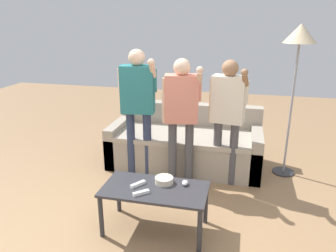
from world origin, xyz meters
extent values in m
plane|color=#93704C|center=(0.00, 0.00, 0.00)|extent=(12.00, 12.00, 0.00)
cube|color=#9E9384|center=(0.01, 1.39, 0.21)|extent=(2.02, 0.90, 0.42)
cube|color=#AA9F8F|center=(0.01, 1.31, 0.45)|extent=(1.74, 0.78, 0.06)
cube|color=#9E9384|center=(0.01, 1.74, 0.60)|extent=(2.02, 0.18, 0.36)
cube|color=#9E9384|center=(-0.93, 1.39, 0.28)|extent=(0.14, 0.90, 0.57)
cube|color=#9E9384|center=(0.95, 1.39, 0.28)|extent=(0.14, 0.90, 0.57)
cube|color=#2D2D33|center=(-0.01, -0.12, 0.44)|extent=(0.98, 0.50, 0.03)
cylinder|color=#2D2D33|center=(-0.46, -0.34, 0.21)|extent=(0.04, 0.04, 0.42)
cylinder|color=#2D2D33|center=(0.45, -0.34, 0.21)|extent=(0.04, 0.04, 0.42)
cylinder|color=#2D2D33|center=(-0.46, 0.10, 0.21)|extent=(0.04, 0.04, 0.42)
cylinder|color=#2D2D33|center=(0.45, 0.10, 0.21)|extent=(0.04, 0.04, 0.42)
cylinder|color=beige|center=(0.06, -0.01, 0.48)|extent=(0.18, 0.18, 0.06)
ellipsoid|color=white|center=(0.26, 0.00, 0.47)|extent=(0.06, 0.09, 0.05)
cylinder|color=#4C4C51|center=(0.26, 0.01, 0.50)|extent=(0.02, 0.02, 0.01)
cylinder|color=#2D2D33|center=(1.32, 1.43, 0.01)|extent=(0.28, 0.28, 0.02)
cylinder|color=gray|center=(1.32, 1.43, 0.84)|extent=(0.03, 0.03, 1.65)
cone|color=#C1AD89|center=(1.32, 1.43, 1.78)|extent=(0.38, 0.38, 0.22)
cylinder|color=#2D3856|center=(-0.62, 0.96, 0.42)|extent=(0.10, 0.10, 0.84)
cylinder|color=#2D3856|center=(-0.41, 0.98, 0.42)|extent=(0.10, 0.10, 0.84)
cube|color=#28757A|center=(-0.51, 0.97, 1.13)|extent=(0.42, 0.26, 0.58)
sphere|color=beige|center=(-0.51, 0.97, 1.50)|extent=(0.20, 0.20, 0.20)
cylinder|color=beige|center=(-0.71, 0.95, 1.10)|extent=(0.07, 0.07, 0.55)
cylinder|color=#28757A|center=(-0.32, 1.00, 1.24)|extent=(0.07, 0.07, 0.27)
cylinder|color=beige|center=(-0.30, 0.90, 1.39)|extent=(0.10, 0.24, 0.24)
sphere|color=beige|center=(-0.29, 0.80, 1.48)|extent=(0.08, 0.08, 0.08)
cylinder|color=#47474C|center=(-0.05, 0.82, 0.40)|extent=(0.10, 0.10, 0.80)
cylinder|color=#47474C|center=(0.15, 0.86, 0.40)|extent=(0.10, 0.10, 0.80)
cube|color=#DB7F6B|center=(0.05, 0.84, 1.07)|extent=(0.41, 0.27, 0.55)
sphere|color=beige|center=(0.05, 0.84, 1.43)|extent=(0.19, 0.19, 0.19)
cylinder|color=beige|center=(-0.13, 0.81, 1.05)|extent=(0.07, 0.07, 0.52)
cylinder|color=#DB7F6B|center=(0.24, 0.88, 1.18)|extent=(0.07, 0.07, 0.26)
cylinder|color=beige|center=(0.25, 0.79, 1.33)|extent=(0.11, 0.25, 0.22)
sphere|color=beige|center=(0.27, 0.71, 1.43)|extent=(0.08, 0.08, 0.08)
cylinder|color=#47474C|center=(0.47, 1.00, 0.39)|extent=(0.10, 0.10, 0.79)
cylinder|color=#47474C|center=(0.67, 0.97, 0.39)|extent=(0.10, 0.10, 0.79)
cube|color=beige|center=(0.57, 0.98, 1.06)|extent=(0.40, 0.25, 0.54)
sphere|color=#936B4C|center=(0.57, 0.98, 1.42)|extent=(0.19, 0.19, 0.19)
cylinder|color=#936B4C|center=(0.38, 1.01, 1.04)|extent=(0.07, 0.07, 0.51)
cylinder|color=beige|center=(0.76, 0.96, 1.16)|extent=(0.07, 0.07, 0.26)
cylinder|color=#936B4C|center=(0.74, 0.87, 1.31)|extent=(0.10, 0.24, 0.22)
sphere|color=#936B4C|center=(0.73, 0.79, 1.41)|extent=(0.08, 0.08, 0.08)
cube|color=white|center=(-0.17, -0.11, 0.46)|extent=(0.12, 0.15, 0.03)
cylinder|color=silver|center=(-0.16, -0.09, 0.48)|extent=(0.01, 0.01, 0.00)
cube|color=silver|center=(-0.20, -0.15, 0.48)|extent=(0.02, 0.02, 0.00)
cube|color=white|center=(-0.10, -0.26, 0.46)|extent=(0.14, 0.13, 0.03)
cylinder|color=silver|center=(-0.07, -0.24, 0.48)|extent=(0.01, 0.01, 0.00)
cube|color=silver|center=(-0.13, -0.29, 0.48)|extent=(0.02, 0.02, 0.00)
camera|label=1|loc=(0.73, -2.71, 1.97)|focal=34.93mm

